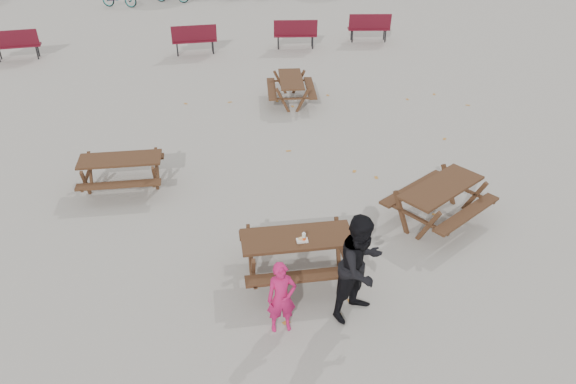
{
  "coord_description": "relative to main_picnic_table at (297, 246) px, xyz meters",
  "views": [
    {
      "loc": [
        -1.21,
        -7.15,
        6.11
      ],
      "look_at": [
        0.0,
        1.0,
        1.0
      ],
      "focal_mm": 35.0,
      "sensor_mm": 36.0,
      "label": 1
    }
  ],
  "objects": [
    {
      "name": "ground",
      "position": [
        0.0,
        0.0,
        -0.59
      ],
      "size": [
        80.0,
        80.0,
        0.0
      ],
      "primitive_type": "plane",
      "color": "gray",
      "rests_on": "ground"
    },
    {
      "name": "main_picnic_table",
      "position": [
        0.0,
        0.0,
        0.0
      ],
      "size": [
        1.8,
        1.45,
        0.78
      ],
      "color": "#381E14",
      "rests_on": "ground"
    },
    {
      "name": "food_tray",
      "position": [
        0.06,
        -0.14,
        0.21
      ],
      "size": [
        0.18,
        0.11,
        0.03
      ],
      "primitive_type": "cube",
      "color": "white",
      "rests_on": "main_picnic_table"
    },
    {
      "name": "bread_roll",
      "position": [
        0.06,
        -0.14,
        0.25
      ],
      "size": [
        0.14,
        0.06,
        0.05
      ],
      "primitive_type": "ellipsoid",
      "color": "tan",
      "rests_on": "food_tray"
    },
    {
      "name": "soda_bottle",
      "position": [
        0.08,
        -0.14,
        0.26
      ],
      "size": [
        0.07,
        0.07,
        0.17
      ],
      "color": "silver",
      "rests_on": "main_picnic_table"
    },
    {
      "name": "child",
      "position": [
        -0.42,
        -1.18,
        0.01
      ],
      "size": [
        0.45,
        0.3,
        1.19
      ],
      "primitive_type": "imported",
      "rotation": [
        0.0,
        0.0,
        0.05
      ],
      "color": "#B81755",
      "rests_on": "ground"
    },
    {
      "name": "adult",
      "position": [
        0.78,
        -1.0,
        0.29
      ],
      "size": [
        1.07,
        1.03,
        1.75
      ],
      "primitive_type": "imported",
      "rotation": [
        0.0,
        0.0,
        0.6
      ],
      "color": "black",
      "rests_on": "ground"
    },
    {
      "name": "picnic_table_east",
      "position": [
        2.89,
        1.16,
        -0.2
      ],
      "size": [
        2.28,
        2.19,
        0.77
      ],
      "primitive_type": null,
      "rotation": [
        0.0,
        0.0,
        0.59
      ],
      "color": "#381E14",
      "rests_on": "ground"
    },
    {
      "name": "picnic_table_north",
      "position": [
        -3.12,
        3.25,
        -0.23
      ],
      "size": [
        1.66,
        1.35,
        0.71
      ],
      "primitive_type": null,
      "rotation": [
        0.0,
        0.0,
        -0.01
      ],
      "color": "#381E14",
      "rests_on": "ground"
    },
    {
      "name": "picnic_table_far",
      "position": [
        1.02,
        7.29,
        -0.24
      ],
      "size": [
        1.42,
        1.7,
        0.69
      ],
      "primitive_type": null,
      "rotation": [
        0.0,
        0.0,
        1.49
      ],
      "color": "#381E14",
      "rests_on": "ground"
    },
    {
      "name": "park_bench_row",
      "position": [
        -0.6,
        12.22,
        -0.07
      ],
      "size": [
        13.66,
        1.16,
        1.03
      ],
      "color": "maroon",
      "rests_on": "ground"
    },
    {
      "name": "fallen_leaves",
      "position": [
        0.5,
        2.5,
        -0.58
      ],
      "size": [
        11.0,
        11.0,
        0.01
      ],
      "primitive_type": null,
      "color": "#B6762B",
      "rests_on": "ground"
    }
  ]
}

